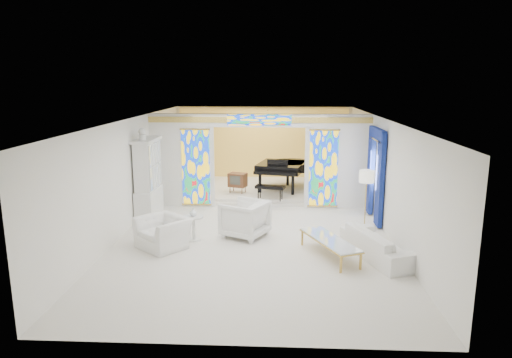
# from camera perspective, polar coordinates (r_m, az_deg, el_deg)

# --- Properties ---
(floor) EXTENTS (12.00, 12.00, 0.00)m
(floor) POSITION_cam_1_polar(r_m,az_deg,el_deg) (12.97, 0.05, -5.83)
(floor) COLOR white
(floor) RESTS_ON ground
(ceiling) EXTENTS (7.00, 12.00, 0.02)m
(ceiling) POSITION_cam_1_polar(r_m,az_deg,el_deg) (12.38, 0.05, 7.50)
(ceiling) COLOR white
(ceiling) RESTS_ON wall_back
(wall_back) EXTENTS (7.00, 0.02, 3.00)m
(wall_back) POSITION_cam_1_polar(r_m,az_deg,el_deg) (18.50, 0.94, 4.38)
(wall_back) COLOR white
(wall_back) RESTS_ON floor
(wall_front) EXTENTS (7.00, 0.02, 3.00)m
(wall_front) POSITION_cam_1_polar(r_m,az_deg,el_deg) (6.83, -2.40, -9.41)
(wall_front) COLOR white
(wall_front) RESTS_ON floor
(wall_left) EXTENTS (0.02, 12.00, 3.00)m
(wall_left) POSITION_cam_1_polar(r_m,az_deg,el_deg) (13.22, -15.28, 0.80)
(wall_left) COLOR white
(wall_left) RESTS_ON floor
(wall_right) EXTENTS (0.02, 12.00, 3.00)m
(wall_right) POSITION_cam_1_polar(r_m,az_deg,el_deg) (12.91, 15.76, 0.50)
(wall_right) COLOR white
(wall_right) RESTS_ON floor
(partition_wall) EXTENTS (7.00, 0.22, 3.00)m
(partition_wall) POSITION_cam_1_polar(r_m,az_deg,el_deg) (14.52, 0.43, 2.84)
(partition_wall) COLOR white
(partition_wall) RESTS_ON floor
(stained_glass_left) EXTENTS (0.90, 0.04, 2.40)m
(stained_glass_left) POSITION_cam_1_polar(r_m,az_deg,el_deg) (14.70, -7.52, 1.45)
(stained_glass_left) COLOR gold
(stained_glass_left) RESTS_ON partition_wall
(stained_glass_right) EXTENTS (0.90, 0.04, 2.40)m
(stained_glass_right) POSITION_cam_1_polar(r_m,az_deg,el_deg) (14.54, 8.43, 1.30)
(stained_glass_right) COLOR gold
(stained_glass_right) RESTS_ON partition_wall
(stained_glass_transom) EXTENTS (2.00, 0.04, 0.34)m
(stained_glass_transom) POSITION_cam_1_polar(r_m,az_deg,el_deg) (14.27, 0.42, 7.39)
(stained_glass_transom) COLOR gold
(stained_glass_transom) RESTS_ON partition_wall
(alcove_platform) EXTENTS (6.80, 3.80, 0.18)m
(alcove_platform) POSITION_cam_1_polar(r_m,az_deg,el_deg) (16.89, 0.71, -1.24)
(alcove_platform) COLOR white
(alcove_platform) RESTS_ON floor
(gold_curtain_back) EXTENTS (6.70, 0.10, 2.90)m
(gold_curtain_back) POSITION_cam_1_polar(r_m,az_deg,el_deg) (18.38, 0.93, 4.33)
(gold_curtain_back) COLOR gold
(gold_curtain_back) RESTS_ON wall_back
(chandelier) EXTENTS (0.48, 0.48, 0.30)m
(chandelier) POSITION_cam_1_polar(r_m,az_deg,el_deg) (16.39, 1.43, 7.06)
(chandelier) COLOR gold
(chandelier) RESTS_ON ceiling
(blue_drapes) EXTENTS (0.14, 1.85, 2.65)m
(blue_drapes) POSITION_cam_1_polar(r_m,az_deg,el_deg) (13.54, 14.72, 1.43)
(blue_drapes) COLOR navy
(blue_drapes) RESTS_ON wall_right
(china_cabinet) EXTENTS (0.56, 1.46, 2.72)m
(china_cabinet) POSITION_cam_1_polar(r_m,az_deg,el_deg) (13.76, -13.33, -0.07)
(china_cabinet) COLOR silver
(china_cabinet) RESTS_ON floor
(armchair_left) EXTENTS (1.53, 1.52, 0.75)m
(armchair_left) POSITION_cam_1_polar(r_m,az_deg,el_deg) (11.45, -11.53, -6.58)
(armchair_left) COLOR white
(armchair_left) RESTS_ON floor
(armchair_right) EXTENTS (1.41, 1.40, 0.96)m
(armchair_right) POSITION_cam_1_polar(r_m,az_deg,el_deg) (11.96, -1.42, -4.99)
(armchair_right) COLOR silver
(armchair_right) RESTS_ON floor
(sofa) EXTENTS (1.59, 2.38, 0.65)m
(sofa) POSITION_cam_1_polar(r_m,az_deg,el_deg) (10.98, 15.17, -7.88)
(sofa) COLOR white
(sofa) RESTS_ON floor
(side_table) EXTENTS (0.66, 0.66, 0.65)m
(side_table) POSITION_cam_1_polar(r_m,az_deg,el_deg) (11.80, -7.80, -5.63)
(side_table) COLOR silver
(side_table) RESTS_ON floor
(vase) EXTENTS (0.19, 0.19, 0.20)m
(vase) POSITION_cam_1_polar(r_m,az_deg,el_deg) (11.71, -7.84, -4.11)
(vase) COLOR white
(vase) RESTS_ON side_table
(coffee_table) EXTENTS (1.33, 2.00, 0.43)m
(coffee_table) POSITION_cam_1_polar(r_m,az_deg,el_deg) (10.77, 9.19, -7.60)
(coffee_table) COLOR white
(coffee_table) RESTS_ON floor
(floor_lamp) EXTENTS (0.46, 0.46, 1.66)m
(floor_lamp) POSITION_cam_1_polar(r_m,az_deg,el_deg) (12.62, 13.68, -0.04)
(floor_lamp) COLOR gold
(floor_lamp) RESTS_ON floor
(grand_piano) EXTENTS (2.27, 3.05, 1.17)m
(grand_piano) POSITION_cam_1_polar(r_m,az_deg,el_deg) (16.44, 3.73, 1.50)
(grand_piano) COLOR black
(grand_piano) RESTS_ON alcove_platform
(tv_console) EXTENTS (0.69, 0.58, 0.69)m
(tv_console) POSITION_cam_1_polar(r_m,az_deg,el_deg) (15.89, -2.32, -0.12)
(tv_console) COLOR brown
(tv_console) RESTS_ON alcove_platform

